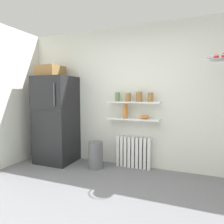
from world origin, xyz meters
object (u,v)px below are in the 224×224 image
(refrigerator, at_px, (56,117))
(radiator, at_px, (133,152))
(storage_jar_0, at_px, (118,97))
(storage_jar_3, at_px, (151,97))
(shelf_bowl, at_px, (144,117))
(storage_jar_1, at_px, (128,97))
(vase, at_px, (125,111))
(storage_jar_2, at_px, (139,97))
(trash_bin, at_px, (96,155))
(hanging_fruit_basket, at_px, (221,57))

(refrigerator, bearing_deg, radiator, 9.20)
(refrigerator, xyz_separation_m, storage_jar_0, (1.22, 0.22, 0.41))
(storage_jar_3, bearing_deg, shelf_bowl, 180.00)
(radiator, distance_m, storage_jar_3, 1.07)
(refrigerator, bearing_deg, storage_jar_1, 8.67)
(refrigerator, distance_m, storage_jar_0, 1.31)
(radiator, height_order, shelf_bowl, shelf_bowl)
(vase, bearing_deg, storage_jar_0, 180.00)
(storage_jar_2, bearing_deg, trash_bin, -160.30)
(trash_bin, bearing_deg, storage_jar_1, 26.35)
(storage_jar_1, bearing_deg, trash_bin, -153.65)
(radiator, height_order, vase, vase)
(refrigerator, height_order, storage_jar_2, refrigerator)
(radiator, xyz_separation_m, storage_jar_0, (-0.31, -0.03, 1.03))
(storage_jar_0, bearing_deg, storage_jar_3, -0.00)
(storage_jar_1, height_order, trash_bin, storage_jar_1)
(vase, height_order, hanging_fruit_basket, hanging_fruit_basket)
(storage_jar_1, relative_size, shelf_bowl, 1.08)
(storage_jar_2, height_order, shelf_bowl, storage_jar_2)
(radiator, bearing_deg, storage_jar_3, -5.60)
(storage_jar_2, bearing_deg, storage_jar_3, 0.00)
(shelf_bowl, xyz_separation_m, hanging_fruit_basket, (1.13, -0.25, 0.93))
(refrigerator, distance_m, storage_jar_2, 1.70)
(storage_jar_0, bearing_deg, storage_jar_2, -0.00)
(storage_jar_1, relative_size, storage_jar_2, 0.90)
(hanging_fruit_basket, bearing_deg, storage_jar_0, 171.35)
(refrigerator, relative_size, hanging_fruit_basket, 5.56)
(storage_jar_3, bearing_deg, trash_bin, -164.33)
(storage_jar_1, bearing_deg, storage_jar_0, 180.00)
(refrigerator, bearing_deg, trash_bin, -2.99)
(storage_jar_3, bearing_deg, refrigerator, -173.24)
(storage_jar_0, xyz_separation_m, storage_jar_1, (0.20, -0.00, -0.01))
(radiator, distance_m, shelf_bowl, 0.70)
(trash_bin, bearing_deg, radiator, 24.84)
(shelf_bowl, xyz_separation_m, trash_bin, (-0.84, -0.26, -0.71))
(radiator, relative_size, storage_jar_0, 3.61)
(vase, bearing_deg, shelf_bowl, 0.00)
(storage_jar_1, distance_m, vase, 0.26)
(vase, bearing_deg, refrigerator, -171.00)
(storage_jar_0, distance_m, storage_jar_2, 0.41)
(storage_jar_0, xyz_separation_m, vase, (0.15, -0.00, -0.26))
(radiator, distance_m, storage_jar_2, 1.03)
(shelf_bowl, bearing_deg, storage_jar_3, 0.00)
(storage_jar_2, relative_size, storage_jar_3, 1.06)
(storage_jar_1, relative_size, trash_bin, 0.34)
(storage_jar_0, distance_m, storage_jar_1, 0.20)
(radiator, xyz_separation_m, shelf_bowl, (0.20, -0.03, 0.67))
(storage_jar_1, xyz_separation_m, hanging_fruit_basket, (1.43, -0.25, 0.57))
(storage_jar_0, xyz_separation_m, storage_jar_3, (0.61, -0.00, -0.00))
(storage_jar_3, xyz_separation_m, hanging_fruit_basket, (1.02, -0.25, 0.57))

